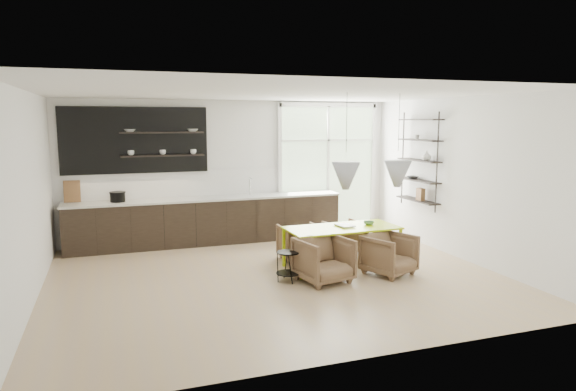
% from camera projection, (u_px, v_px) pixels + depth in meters
% --- Properties ---
extents(room, '(7.02, 6.01, 2.91)m').
position_uv_depth(room, '(289.00, 178.00, 9.21)').
color(room, tan).
rests_on(room, ground).
extents(kitchen_run, '(5.54, 0.69, 2.75)m').
position_uv_depth(kitchen_run, '(203.00, 214.00, 10.41)').
color(kitchen_run, black).
rests_on(kitchen_run, ground).
extents(right_shelving, '(0.26, 1.22, 1.90)m').
position_uv_depth(right_shelving, '(420.00, 163.00, 10.16)').
color(right_shelving, black).
rests_on(right_shelving, ground).
extents(dining_table, '(1.94, 0.92, 0.70)m').
position_uv_depth(dining_table, '(342.00, 230.00, 8.69)').
color(dining_table, '#B4D906').
rests_on(dining_table, ground).
extents(armchair_back_left, '(0.69, 0.71, 0.64)m').
position_uv_depth(armchair_back_left, '(300.00, 243.00, 9.16)').
color(armchair_back_left, brown).
rests_on(armchair_back_left, ground).
extents(armchair_back_right, '(0.74, 0.75, 0.61)m').
position_uv_depth(armchair_back_right, '(345.00, 237.00, 9.67)').
color(armchair_back_right, brown).
rests_on(armchair_back_right, ground).
extents(armchair_front_left, '(0.89, 0.91, 0.70)m').
position_uv_depth(armchair_front_left, '(324.00, 260.00, 7.93)').
color(armchair_front_left, brown).
rests_on(armchair_front_left, ground).
extents(armchair_front_right, '(0.94, 0.95, 0.66)m').
position_uv_depth(armchair_front_right, '(389.00, 254.00, 8.32)').
color(armchair_front_right, brown).
rests_on(armchair_front_right, ground).
extents(wire_stool, '(0.37, 0.37, 0.47)m').
position_uv_depth(wire_stool, '(288.00, 262.00, 7.96)').
color(wire_stool, black).
rests_on(wire_stool, ground).
extents(table_book, '(0.28, 0.35, 0.03)m').
position_uv_depth(table_book, '(339.00, 226.00, 8.69)').
color(table_book, white).
rests_on(table_book, dining_table).
extents(table_bowl, '(0.20, 0.20, 0.06)m').
position_uv_depth(table_bowl, '(369.00, 223.00, 8.88)').
color(table_bowl, '#517E4A').
rests_on(table_bowl, dining_table).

